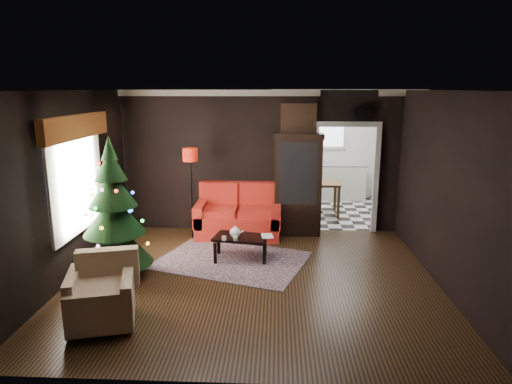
{
  "coord_description": "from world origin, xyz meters",
  "views": [
    {
      "loc": [
        0.35,
        -6.4,
        2.83
      ],
      "look_at": [
        0.0,
        0.9,
        1.15
      ],
      "focal_mm": 31.78,
      "sensor_mm": 36.0,
      "label": 1
    }
  ],
  "objects_px": {
    "loveseat": "(238,211)",
    "coffee_table": "(241,247)",
    "curio_cabinet": "(298,187)",
    "floor_lamp": "(191,196)",
    "wall_clock": "(362,112)",
    "kitchen_table": "(323,198)",
    "teapot": "(235,232)",
    "christmas_tree": "(114,211)",
    "armchair": "(100,290)"
  },
  "relations": [
    {
      "from": "coffee_table",
      "to": "teapot",
      "type": "bearing_deg",
      "value": -138.02
    },
    {
      "from": "loveseat",
      "to": "floor_lamp",
      "type": "distance_m",
      "value": 0.95
    },
    {
      "from": "floor_lamp",
      "to": "coffee_table",
      "type": "height_order",
      "value": "floor_lamp"
    },
    {
      "from": "curio_cabinet",
      "to": "wall_clock",
      "type": "xyz_separation_m",
      "value": [
        1.2,
        0.18,
        1.43
      ]
    },
    {
      "from": "loveseat",
      "to": "floor_lamp",
      "type": "xyz_separation_m",
      "value": [
        -0.88,
        -0.14,
        0.33
      ]
    },
    {
      "from": "loveseat",
      "to": "kitchen_table",
      "type": "bearing_deg",
      "value": 42.51
    },
    {
      "from": "curio_cabinet",
      "to": "floor_lamp",
      "type": "height_order",
      "value": "curio_cabinet"
    },
    {
      "from": "wall_clock",
      "to": "christmas_tree",
      "type": "bearing_deg",
      "value": -148.27
    },
    {
      "from": "teapot",
      "to": "armchair",
      "type": "bearing_deg",
      "value": -123.26
    },
    {
      "from": "armchair",
      "to": "teapot",
      "type": "distance_m",
      "value": 2.6
    },
    {
      "from": "floor_lamp",
      "to": "armchair",
      "type": "relative_size",
      "value": 2.22
    },
    {
      "from": "christmas_tree",
      "to": "armchair",
      "type": "relative_size",
      "value": 2.54
    },
    {
      "from": "floor_lamp",
      "to": "wall_clock",
      "type": "relative_size",
      "value": 5.68
    },
    {
      "from": "curio_cabinet",
      "to": "christmas_tree",
      "type": "height_order",
      "value": "christmas_tree"
    },
    {
      "from": "wall_clock",
      "to": "kitchen_table",
      "type": "xyz_separation_m",
      "value": [
        -0.55,
        1.25,
        -2.0
      ]
    },
    {
      "from": "coffee_table",
      "to": "teapot",
      "type": "distance_m",
      "value": 0.31
    },
    {
      "from": "coffee_table",
      "to": "wall_clock",
      "type": "distance_m",
      "value": 3.5
    },
    {
      "from": "christmas_tree",
      "to": "kitchen_table",
      "type": "bearing_deg",
      "value": 47.1
    },
    {
      "from": "christmas_tree",
      "to": "armchair",
      "type": "distance_m",
      "value": 1.56
    },
    {
      "from": "loveseat",
      "to": "coffee_table",
      "type": "distance_m",
      "value": 1.29
    },
    {
      "from": "christmas_tree",
      "to": "armchair",
      "type": "bearing_deg",
      "value": -77.78
    },
    {
      "from": "floor_lamp",
      "to": "teapot",
      "type": "distance_m",
      "value": 1.55
    },
    {
      "from": "teapot",
      "to": "kitchen_table",
      "type": "height_order",
      "value": "kitchen_table"
    },
    {
      "from": "coffee_table",
      "to": "kitchen_table",
      "type": "relative_size",
      "value": 1.17
    },
    {
      "from": "christmas_tree",
      "to": "armchair",
      "type": "xyz_separation_m",
      "value": [
        0.31,
        -1.41,
        -0.59
      ]
    },
    {
      "from": "wall_clock",
      "to": "kitchen_table",
      "type": "distance_m",
      "value": 2.43
    },
    {
      "from": "loveseat",
      "to": "christmas_tree",
      "type": "height_order",
      "value": "christmas_tree"
    },
    {
      "from": "floor_lamp",
      "to": "kitchen_table",
      "type": "bearing_deg",
      "value": 33.74
    },
    {
      "from": "armchair",
      "to": "curio_cabinet",
      "type": "bearing_deg",
      "value": 40.28
    },
    {
      "from": "loveseat",
      "to": "curio_cabinet",
      "type": "height_order",
      "value": "curio_cabinet"
    },
    {
      "from": "loveseat",
      "to": "floor_lamp",
      "type": "relative_size",
      "value": 0.94
    },
    {
      "from": "teapot",
      "to": "wall_clock",
      "type": "xyz_separation_m",
      "value": [
        2.29,
        1.72,
        1.88
      ]
    },
    {
      "from": "teapot",
      "to": "christmas_tree",
      "type": "bearing_deg",
      "value": -156.22
    },
    {
      "from": "floor_lamp",
      "to": "coffee_table",
      "type": "xyz_separation_m",
      "value": [
        1.03,
        -1.1,
        -0.62
      ]
    },
    {
      "from": "coffee_table",
      "to": "wall_clock",
      "type": "xyz_separation_m",
      "value": [
        2.2,
        1.64,
        2.17
      ]
    },
    {
      "from": "curio_cabinet",
      "to": "wall_clock",
      "type": "relative_size",
      "value": 5.94
    },
    {
      "from": "teapot",
      "to": "floor_lamp",
      "type": "bearing_deg",
      "value": 128.45
    },
    {
      "from": "christmas_tree",
      "to": "wall_clock",
      "type": "bearing_deg",
      "value": 31.73
    },
    {
      "from": "teapot",
      "to": "kitchen_table",
      "type": "bearing_deg",
      "value": 59.67
    },
    {
      "from": "wall_clock",
      "to": "kitchen_table",
      "type": "height_order",
      "value": "wall_clock"
    },
    {
      "from": "armchair",
      "to": "wall_clock",
      "type": "xyz_separation_m",
      "value": [
        3.72,
        3.9,
        1.92
      ]
    },
    {
      "from": "curio_cabinet",
      "to": "coffee_table",
      "type": "distance_m",
      "value": 1.92
    },
    {
      "from": "christmas_tree",
      "to": "kitchen_table",
      "type": "xyz_separation_m",
      "value": [
        3.47,
        3.74,
        -0.68
      ]
    },
    {
      "from": "loveseat",
      "to": "kitchen_table",
      "type": "distance_m",
      "value": 2.45
    },
    {
      "from": "curio_cabinet",
      "to": "teapot",
      "type": "xyz_separation_m",
      "value": [
        -1.09,
        -1.54,
        -0.45
      ]
    },
    {
      "from": "loveseat",
      "to": "christmas_tree",
      "type": "distance_m",
      "value": 2.73
    },
    {
      "from": "armchair",
      "to": "coffee_table",
      "type": "height_order",
      "value": "armchair"
    },
    {
      "from": "christmas_tree",
      "to": "wall_clock",
      "type": "distance_m",
      "value": 4.91
    },
    {
      "from": "floor_lamp",
      "to": "teapot",
      "type": "xyz_separation_m",
      "value": [
        0.94,
        -1.18,
        -0.33
      ]
    },
    {
      "from": "christmas_tree",
      "to": "curio_cabinet",
      "type": "bearing_deg",
      "value": 39.26
    }
  ]
}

